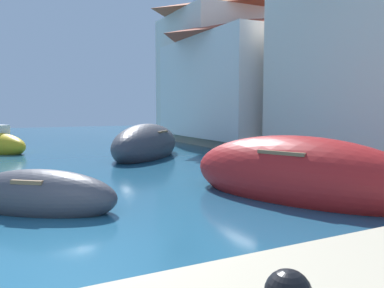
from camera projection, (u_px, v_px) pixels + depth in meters
The scene contains 8 objects.
ground at pixel (20, 269), 5.21m from camera, with size 80.00×80.00×0.00m, color #1E5170.
quay_promenade at pixel (290, 217), 6.78m from camera, with size 44.00×32.00×0.50m.
moored_boat_4 at pixel (41, 196), 8.12m from camera, with size 3.43×3.07×1.13m.
moored_boat_6 at pixel (146, 145), 17.08m from camera, with size 5.21×5.55×1.87m.
moored_boat_8 at pixel (296, 176), 9.30m from camera, with size 4.18×6.07×1.92m.
waterfront_building_main at pixel (370, 46), 15.23m from camera, with size 5.72×6.82×8.04m.
waterfront_building_annex at pixel (244, 77), 23.03m from camera, with size 7.27×9.90×6.81m.
waterfront_building_far at pixel (220, 66), 25.39m from camera, with size 6.81×7.07×8.66m.
Camera 1 is at (-0.19, -5.53, 2.15)m, focal length 36.41 mm.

